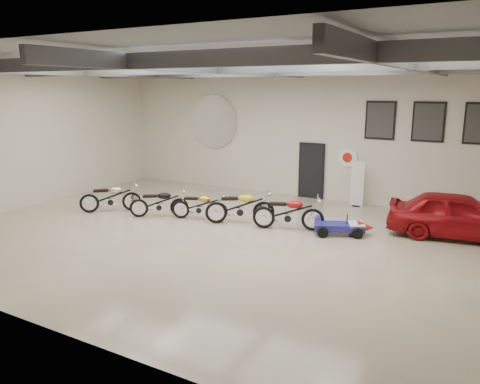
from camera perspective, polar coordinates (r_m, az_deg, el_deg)
The scene contains 18 objects.
floor at distance 13.62m, azimuth -2.50°, elevation -5.48°, with size 16.00×12.00×0.01m, color #BDB290.
ceiling at distance 12.97m, azimuth -2.72°, elevation 16.01°, with size 16.00×12.00×0.01m, color gray.
back_wall at distance 18.39m, azimuth 7.44°, elevation 7.11°, with size 16.00×0.02×5.00m, color beige.
left_wall at distance 18.57m, azimuth -24.15°, elevation 6.18°, with size 0.02×12.00×5.00m, color beige.
ceiling_beams at distance 12.96m, azimuth -2.71°, elevation 14.91°, with size 15.80×11.80×0.32m, color #515358, non-canonical shape.
door at distance 18.36m, azimuth 8.70°, elevation 2.50°, with size 0.92×0.08×2.10m, color black.
logo_plaque at distance 20.16m, azimuth -3.28°, elevation 8.53°, with size 2.30×0.06×1.16m, color silver, non-canonical shape.
poster_left at distance 17.40m, azimuth 16.73°, elevation 8.37°, with size 1.05×0.08×1.35m, color black, non-canonical shape.
poster_mid at distance 17.12m, azimuth 21.99°, elevation 7.93°, with size 1.05×0.08×1.35m, color black, non-canonical shape.
oil_sign at distance 17.81m, azimuth 12.99°, elevation 4.13°, with size 0.72×0.10×0.72m, color white, non-canonical shape.
banner_stand at distance 17.38m, azimuth 14.10°, elevation 1.07°, with size 0.47×0.19×1.73m, color white, non-canonical shape.
motorcycle_silver at distance 16.81m, azimuth -15.52°, elevation -0.56°, with size 2.04×0.63×1.06m, color silver, non-canonical shape.
motorcycle_black at distance 15.81m, azimuth -9.85°, elevation -1.23°, with size 1.91×0.59×0.99m, color silver, non-canonical shape.
motorcycle_gold at distance 15.32m, azimuth -4.96°, elevation -1.59°, with size 1.85×0.57×0.96m, color silver, non-canonical shape.
motorcycle_yellow at distance 14.82m, azimuth -0.01°, elevation -1.71°, with size 2.16×0.67×1.12m, color silver, non-canonical shape.
motorcycle_red at distance 14.23m, azimuth 5.89°, elevation -2.43°, with size 2.12×0.66×1.10m, color silver, non-canonical shape.
go_kart at distance 14.04m, azimuth 12.62°, elevation -3.87°, with size 1.75×0.79×0.63m, color navy, non-canonical shape.
vintage_car at distance 14.74m, azimuth 25.17°, elevation -2.59°, with size 3.91×1.58×1.33m, color maroon.
Camera 1 is at (6.88, -10.96, 4.22)m, focal length 35.00 mm.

